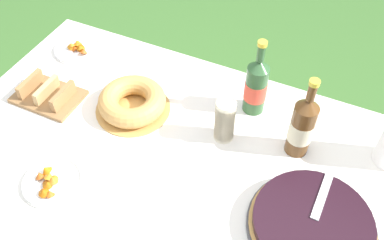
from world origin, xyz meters
TOP-DOWN VIEW (x-y plane):
  - garden_table at (0.00, 0.00)m, footprint 1.71×1.12m
  - tablecloth at (0.00, 0.00)m, footprint 1.72×1.13m
  - berry_tart at (0.49, -0.03)m, footprint 0.39×0.39m
  - serving_knife at (0.49, -0.06)m, footprint 0.03×0.38m
  - bundt_cake at (-0.26, 0.18)m, footprint 0.29×0.29m
  - cup_stack at (0.10, 0.20)m, footprint 0.07×0.07m
  - cider_bottle_green at (0.15, 0.38)m, footprint 0.08×0.08m
  - cider_bottle_amber at (0.36, 0.26)m, footprint 0.08×0.08m
  - snack_plate_near at (-0.34, -0.23)m, footprint 0.20×0.20m
  - snack_plate_left at (-0.67, 0.39)m, footprint 0.21×0.21m
  - bread_board at (-0.60, 0.09)m, footprint 0.26×0.18m

SIDE VIEW (x-z plane):
  - garden_table at x=0.00m, z-range 0.32..1.08m
  - tablecloth at x=0.00m, z-range 0.70..0.80m
  - snack_plate_near at x=-0.34m, z-range 0.75..0.81m
  - snack_plate_left at x=-0.67m, z-range 0.75..0.81m
  - bread_board at x=-0.60m, z-range 0.75..0.82m
  - berry_tart at x=0.49m, z-range 0.77..0.82m
  - bundt_cake at x=-0.26m, z-range 0.77..0.85m
  - serving_knife at x=0.49m, z-range 0.82..0.84m
  - cup_stack at x=0.10m, z-range 0.77..0.94m
  - cider_bottle_green at x=0.15m, z-range 0.73..1.05m
  - cider_bottle_amber at x=0.36m, z-range 0.73..1.06m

